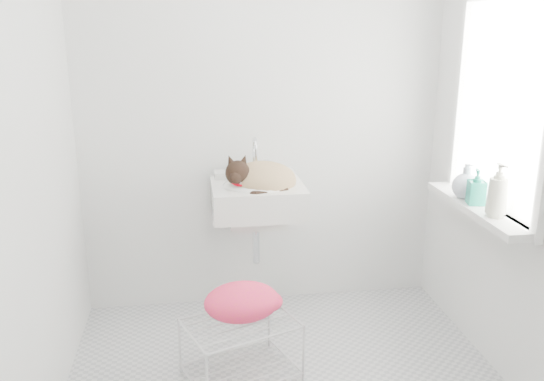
{
  "coord_description": "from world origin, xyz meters",
  "views": [
    {
      "loc": [
        -0.43,
        -2.41,
        1.74
      ],
      "look_at": [
        -0.01,
        0.5,
        0.88
      ],
      "focal_mm": 37.78,
      "sensor_mm": 36.0,
      "label": 1
    }
  ],
  "objects": [
    {
      "name": "bottle_a",
      "position": [
        1.0,
        0.01,
        0.85
      ],
      "size": [
        0.09,
        0.09,
        0.22
      ],
      "primitive_type": "imported",
      "rotation": [
        0.0,
        0.0,
        0.11
      ],
      "color": "beige",
      "rests_on": "windowsill"
    },
    {
      "name": "right_wall",
      "position": [
        1.1,
        0.0,
        1.25
      ],
      "size": [
        0.02,
        2.0,
        2.5
      ],
      "primitive_type": "cube",
      "color": "white",
      "rests_on": "ground"
    },
    {
      "name": "bottle_b",
      "position": [
        1.0,
        0.21,
        0.85
      ],
      "size": [
        0.1,
        0.1,
        0.18
      ],
      "primitive_type": "imported",
      "rotation": [
        0.0,
        0.0,
        2.94
      ],
      "color": "#14866C",
      "rests_on": "windowsill"
    },
    {
      "name": "bottle_c",
      "position": [
        1.0,
        0.32,
        0.85
      ],
      "size": [
        0.18,
        0.18,
        0.18
      ],
      "primitive_type": "imported",
      "rotation": [
        0.0,
        0.0,
        0.35
      ],
      "color": "silver",
      "rests_on": "windowsill"
    },
    {
      "name": "sink",
      "position": [
        -0.06,
        0.74,
        0.85
      ],
      "size": [
        0.53,
        0.46,
        0.21
      ],
      "primitive_type": "cube",
      "color": "white",
      "rests_on": "back_wall"
    },
    {
      "name": "back_wall",
      "position": [
        0.0,
        1.0,
        1.25
      ],
      "size": [
        2.2,
        0.02,
        2.5
      ],
      "primitive_type": "cube",
      "color": "white",
      "rests_on": "ground"
    },
    {
      "name": "faucet",
      "position": [
        -0.06,
        0.92,
        0.99
      ],
      "size": [
        0.19,
        0.13,
        0.19
      ],
      "primitive_type": null,
      "color": "silver",
      "rests_on": "sink"
    },
    {
      "name": "cat",
      "position": [
        -0.05,
        0.72,
        0.89
      ],
      "size": [
        0.41,
        0.33,
        0.26
      ],
      "rotation": [
        0.0,
        0.0,
        0.02
      ],
      "color": "tan",
      "rests_on": "sink"
    },
    {
      "name": "left_wall",
      "position": [
        -1.1,
        0.0,
        1.25
      ],
      "size": [
        0.02,
        2.0,
        2.5
      ],
      "primitive_type": "cube",
      "color": "white",
      "rests_on": "ground"
    },
    {
      "name": "wire_rack",
      "position": [
        -0.22,
        0.14,
        0.15
      ],
      "size": [
        0.62,
        0.52,
        0.31
      ],
      "primitive_type": "cube",
      "rotation": [
        0.0,
        0.0,
        0.36
      ],
      "color": "silver",
      "rests_on": "floor"
    },
    {
      "name": "towel",
      "position": [
        -0.21,
        0.19,
        0.34
      ],
      "size": [
        0.43,
        0.34,
        0.16
      ],
      "primitive_type": "ellipsoid",
      "rotation": [
        0.0,
        0.0,
        0.17
      ],
      "color": "#F05414",
      "rests_on": "wire_rack"
    },
    {
      "name": "window_glass",
      "position": [
        1.09,
        0.2,
        1.35
      ],
      "size": [
        0.01,
        0.8,
        1.0
      ],
      "primitive_type": "cube",
      "color": "white",
      "rests_on": "right_wall"
    },
    {
      "name": "windowsill",
      "position": [
        1.01,
        0.2,
        0.83
      ],
      "size": [
        0.16,
        0.88,
        0.04
      ],
      "primitive_type": "cube",
      "color": "white",
      "rests_on": "right_wall"
    },
    {
      "name": "window_frame",
      "position": [
        1.07,
        0.2,
        1.35
      ],
      "size": [
        0.04,
        0.9,
        1.1
      ],
      "primitive_type": "cube",
      "color": "white",
      "rests_on": "right_wall"
    }
  ]
}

